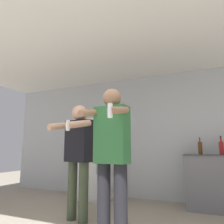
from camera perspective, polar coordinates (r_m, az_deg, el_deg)
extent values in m
cube|color=#B2B7BC|center=(4.68, 9.31, -6.10)|extent=(7.00, 0.06, 2.55)
cube|color=silver|center=(3.55, 1.81, 16.79)|extent=(7.00, 3.61, 0.05)
cube|color=white|center=(4.71, -4.28, -11.91)|extent=(0.71, 0.70, 1.62)
cube|color=silver|center=(4.40, -6.52, -12.03)|extent=(0.68, 0.01, 1.55)
cylinder|color=#99999E|center=(4.27, -4.00, -11.06)|extent=(0.02, 0.02, 0.73)
cylinder|color=maroon|center=(4.18, 26.69, -8.46)|extent=(0.08, 0.08, 0.22)
cylinder|color=maroon|center=(4.19, 26.54, -6.38)|extent=(0.03, 0.03, 0.08)
sphere|color=black|center=(4.19, 26.49, -5.81)|extent=(0.03, 0.03, 0.03)
cylinder|color=#563314|center=(4.18, 22.05, -8.76)|extent=(0.07, 0.07, 0.22)
cylinder|color=#563314|center=(4.19, 21.92, -6.69)|extent=(0.02, 0.02, 0.08)
sphere|color=#B29933|center=(4.19, 21.89, -6.14)|extent=(0.02, 0.02, 0.02)
cylinder|color=black|center=(2.56, -2.16, -22.65)|extent=(0.15, 0.15, 0.84)
cylinder|color=black|center=(2.47, 2.26, -23.17)|extent=(0.15, 0.15, 0.84)
cube|color=#2D6B38|center=(2.45, 0.00, -5.91)|extent=(0.39, 0.23, 0.63)
sphere|color=#9E7051|center=(2.51, 0.00, 3.70)|extent=(0.21, 0.21, 0.21)
cylinder|color=#9E7051|center=(2.42, -5.71, -0.23)|extent=(0.10, 0.38, 0.14)
cylinder|color=#9E7051|center=(2.24, 1.74, 0.48)|extent=(0.10, 0.38, 0.14)
cube|color=white|center=(2.08, -0.50, 0.38)|extent=(0.04, 0.04, 0.14)
cylinder|color=#38422D|center=(3.43, -10.35, -19.43)|extent=(0.14, 0.14, 0.81)
cylinder|color=#38422D|center=(3.26, -7.47, -20.01)|extent=(0.14, 0.14, 0.81)
cube|color=black|center=(3.29, -8.62, -7.47)|extent=(0.46, 0.30, 0.61)
sphere|color=tan|center=(3.33, -8.44, -0.26)|extent=(0.23, 0.23, 0.23)
cylinder|color=tan|center=(3.33, -13.36, -3.56)|extent=(0.19, 0.42, 0.16)
cylinder|color=tan|center=(3.03, -8.62, -3.13)|extent=(0.19, 0.42, 0.16)
cube|color=white|center=(2.90, -11.47, -3.44)|extent=(0.04, 0.04, 0.14)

